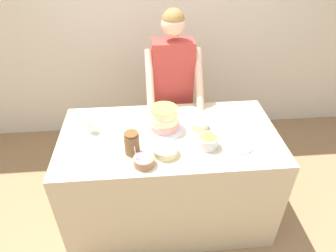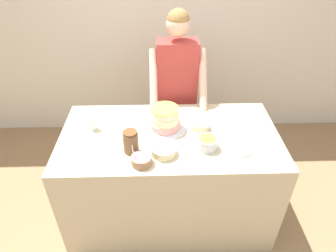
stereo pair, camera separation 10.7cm
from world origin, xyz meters
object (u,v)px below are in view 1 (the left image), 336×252
cake (164,119)px  frosting_bowl_orange (208,141)px  frosting_bowl_pink (165,150)px  person_baker (173,82)px  frosting_bowl_white (200,124)px  ceramic_plate (238,145)px  frosting_bowl_purple (144,161)px  drinking_glass (91,126)px  stoneware_jar (132,143)px

cake → frosting_bowl_orange: cake is taller
cake → frosting_bowl_pink: cake is taller
person_baker → frosting_bowl_white: person_baker is taller
frosting_bowl_orange → frosting_bowl_white: (-0.02, 0.24, -0.02)m
person_baker → ceramic_plate: size_ratio=7.89×
frosting_bowl_pink → frosting_bowl_purple: 0.19m
person_baker → drinking_glass: bearing=-141.8°
cake → frosting_bowl_pink: bearing=-92.4°
frosting_bowl_pink → frosting_bowl_white: bearing=45.0°
cake → drinking_glass: bearing=179.9°
ceramic_plate → stoneware_jar: bearing=-179.3°
drinking_glass → ceramic_plate: (1.12, -0.28, -0.05)m
person_baker → cake: (-0.13, -0.56, -0.04)m
frosting_bowl_pink → stoneware_jar: (-0.24, 0.04, 0.05)m
person_baker → frosting_bowl_orange: 0.85m
stoneware_jar → frosting_bowl_pink: bearing=-9.1°
drinking_glass → person_baker: bearing=38.2°
person_baker → ceramic_plate: (0.41, -0.84, -0.12)m
cake → person_baker: bearing=77.2°
frosting_bowl_purple → drinking_glass: size_ratio=1.39×
frosting_bowl_white → stoneware_jar: (-0.54, -0.26, 0.06)m
frosting_bowl_white → drinking_glass: size_ratio=1.52×
frosting_bowl_orange → frosting_bowl_purple: frosting_bowl_orange is taller
person_baker → frosting_bowl_pink: size_ratio=9.53×
frosting_bowl_purple → frosting_bowl_orange: bearing=18.3°
frosting_bowl_orange → ceramic_plate: size_ratio=0.75×
frosting_bowl_purple → person_baker: bearing=73.1°
cake → frosting_bowl_white: size_ratio=2.08×
frosting_bowl_orange → frosting_bowl_white: bearing=94.7°
ceramic_plate → frosting_bowl_purple: bearing=-168.4°
frosting_bowl_pink → ceramic_plate: (0.55, 0.05, -0.03)m
person_baker → frosting_bowl_purple: size_ratio=11.28×
person_baker → frosting_bowl_pink: (-0.14, -0.88, -0.09)m
cake → frosting_bowl_pink: size_ratio=1.93×
frosting_bowl_pink → ceramic_plate: frosting_bowl_pink is taller
frosting_bowl_white → frosting_bowl_purple: 0.61m
frosting_bowl_white → stoneware_jar: 0.61m
person_baker → frosting_bowl_orange: person_baker is taller
cake → frosting_bowl_pink: (-0.01, -0.32, -0.05)m
drinking_glass → frosting_bowl_pink: bearing=-29.6°
frosting_bowl_purple → stoneware_jar: stoneware_jar is taller
frosting_bowl_white → frosting_bowl_pink: bearing=-135.0°
ceramic_plate → frosting_bowl_white: bearing=134.5°
frosting_bowl_purple → drinking_glass: 0.59m
cake → frosting_bowl_purple: cake is taller
cake → stoneware_jar: size_ratio=1.98×
person_baker → frosting_bowl_purple: (-0.30, -0.98, -0.09)m
drinking_glass → ceramic_plate: bearing=-13.8°
frosting_bowl_orange → stoneware_jar: stoneware_jar is taller
frosting_bowl_purple → drinking_glass: frosting_bowl_purple is taller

